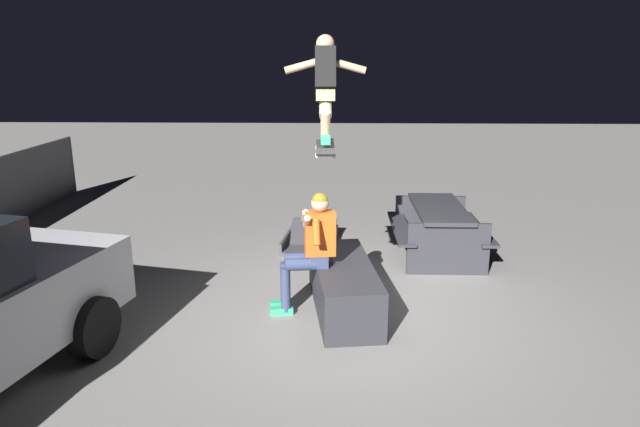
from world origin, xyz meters
The scene contains 7 objects.
ground_plane centered at (0.00, 0.00, 0.00)m, with size 40.00×40.00×0.00m, color slate.
ledge_box_main centered at (0.14, 0.11, 0.28)m, with size 1.82×0.64×0.56m, color #28282D.
person_sitting_on_ledge centered at (0.11, 0.50, 0.79)m, with size 0.60×0.77×1.39m.
skateboard centered at (0.24, 0.33, 1.88)m, with size 1.03×0.23×0.13m.
skater_airborne centered at (0.29, 0.33, 2.57)m, with size 0.62×0.89×1.12m.
kicker_ramp centered at (2.47, 0.60, 0.06)m, with size 1.27×0.88×0.38m.
picnic_table_back centered at (2.04, -1.30, 0.50)m, with size 1.70×1.34×0.75m.
Camera 1 is at (-5.88, 0.22, 2.81)m, focal length 31.48 mm.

